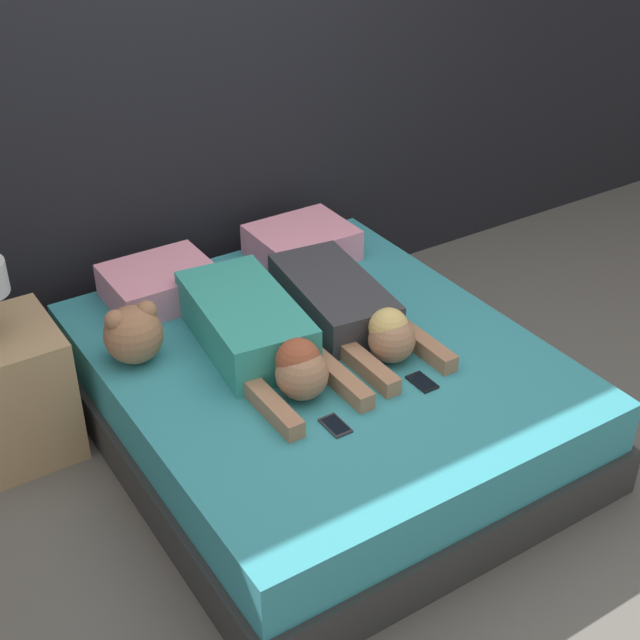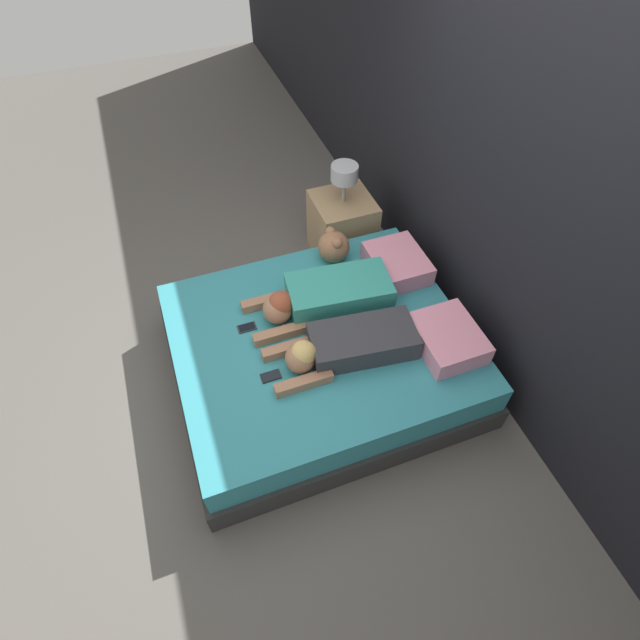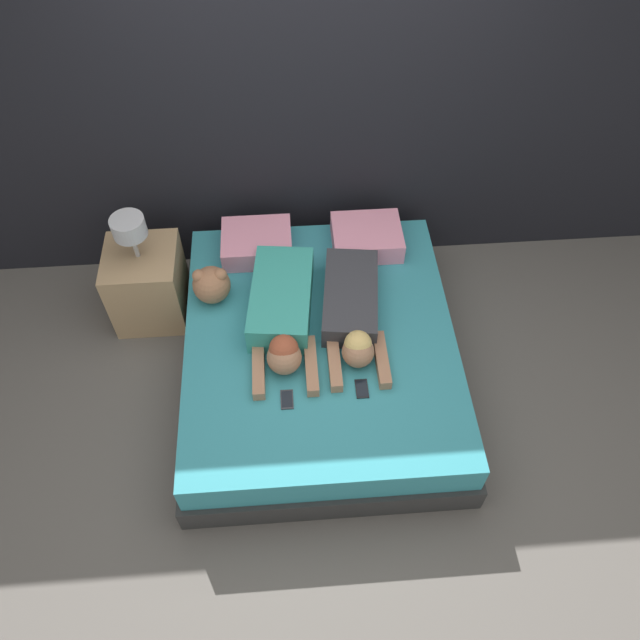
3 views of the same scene
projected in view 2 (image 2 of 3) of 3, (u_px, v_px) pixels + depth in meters
The scene contains 11 objects.
ground_plane at pixel (320, 371), 3.70m from camera, with size 12.00×12.00×0.00m, color #5B5651.
wall_back at pixel (502, 192), 2.96m from camera, with size 12.00×0.06×2.60m.
bed at pixel (320, 354), 3.54m from camera, with size 1.73×2.00×0.44m.
pillow_head_left at pixel (397, 263), 3.70m from camera, with size 0.47×0.39×0.15m.
pillow_head_right at pixel (447, 338), 3.25m from camera, with size 0.47×0.39×0.15m.
person_left at pixel (324, 297), 3.45m from camera, with size 0.45×1.04×0.24m.
person_right at pixel (345, 346), 3.19m from camera, with size 0.42×1.00×0.22m.
cell_phone_left at pixel (247, 328), 3.40m from camera, with size 0.07×0.13×0.01m.
cell_phone_right at pixel (271, 376), 3.14m from camera, with size 0.07×0.13×0.01m.
plush_toy at pixel (334, 246), 3.75m from camera, with size 0.24×0.24×0.25m.
nightstand at pixel (342, 226), 4.29m from camera, with size 0.48×0.48×0.90m.
Camera 2 is at (1.96, -0.72, 3.08)m, focal length 28.00 mm.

